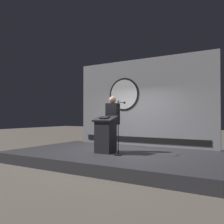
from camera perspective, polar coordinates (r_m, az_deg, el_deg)
name	(u,v)px	position (r m, az deg, el deg)	size (l,w,h in m)	color
ground_plane	(118,162)	(7.61, 1.30, -11.53)	(40.00, 40.00, 0.00)	#6B6056
stage_platform	(118,157)	(7.58, 1.30, -10.42)	(6.40, 4.00, 0.30)	#333338
banner_display	(141,102)	(9.16, 6.91, 2.26)	(5.41, 0.12, 3.23)	#9E9EA3
podium	(105,135)	(7.25, -1.63, -5.40)	(0.64, 0.50, 1.11)	#26262B
speaker_person	(113,123)	(7.66, 0.15, -2.58)	(0.40, 0.26, 1.72)	black
microphone_stand	(119,136)	(6.90, 1.65, -5.54)	(0.24, 0.53, 1.54)	black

